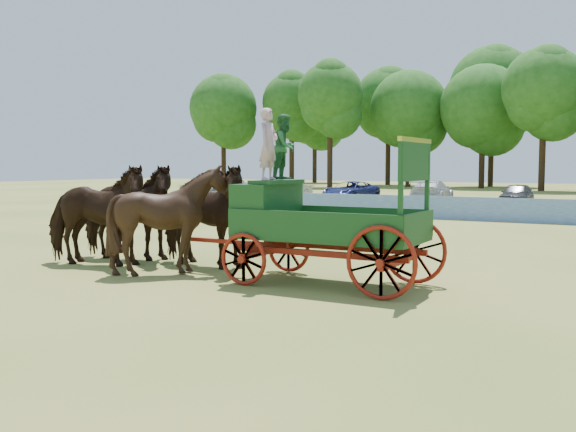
{
  "coord_description": "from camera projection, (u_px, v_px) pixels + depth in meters",
  "views": [
    {
      "loc": [
        2.28,
        -10.87,
        2.48
      ],
      "look_at": [
        -4.92,
        2.03,
        1.3
      ],
      "focal_mm": 40.0,
      "sensor_mm": 36.0,
      "label": 1
    }
  ],
  "objects": [
    {
      "name": "sponsor_banner",
      "position": [
        555.0,
        211.0,
        26.87
      ],
      "size": [
        26.0,
        0.08,
        1.05
      ],
      "primitive_type": "cube",
      "color": "#1D4CA0",
      "rests_on": "ground"
    },
    {
      "name": "farm_dray",
      "position": [
        299.0,
        208.0,
        13.55
      ],
      "size": [
        6.0,
        2.0,
        3.66
      ],
      "color": "maroon",
      "rests_on": "ground"
    },
    {
      "name": "horse_wheel_left",
      "position": [
        172.0,
        219.0,
        14.53
      ],
      "size": [
        2.34,
        2.09,
        2.5
      ],
      "primitive_type": "imported",
      "rotation": [
        0.0,
        0.0,
        1.6
      ],
      "color": "black",
      "rests_on": "ground"
    },
    {
      "name": "parked_cars",
      "position": [
        484.0,
        193.0,
        39.72
      ],
      "size": [
        37.99,
        7.15,
        1.57
      ],
      "color": "silver",
      "rests_on": "ground"
    },
    {
      "name": "horse_lead_right",
      "position": [
        127.0,
        212.0,
        16.65
      ],
      "size": [
        3.15,
        1.87,
        2.5
      ],
      "primitive_type": "imported",
      "rotation": [
        0.0,
        0.0,
        1.76
      ],
      "color": "black",
      "rests_on": "ground"
    },
    {
      "name": "horse_lead_left",
      "position": [
        95.0,
        215.0,
        15.69
      ],
      "size": [
        3.2,
        2.07,
        2.5
      ],
      "primitive_type": "imported",
      "rotation": [
        0.0,
        0.0,
        1.83
      ],
      "color": "black",
      "rests_on": "ground"
    },
    {
      "name": "horse_wheel_right",
      "position": [
        201.0,
        216.0,
        15.48
      ],
      "size": [
        3.06,
        1.6,
        2.5
      ],
      "primitive_type": "imported",
      "rotation": [
        0.0,
        0.0,
        1.48
      ],
      "color": "black",
      "rests_on": "ground"
    },
    {
      "name": "ground",
      "position": [
        485.0,
        313.0,
        10.76
      ],
      "size": [
        160.0,
        160.0,
        0.0
      ],
      "primitive_type": "plane",
      "color": "#AB914D",
      "rests_on": "ground"
    }
  ]
}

